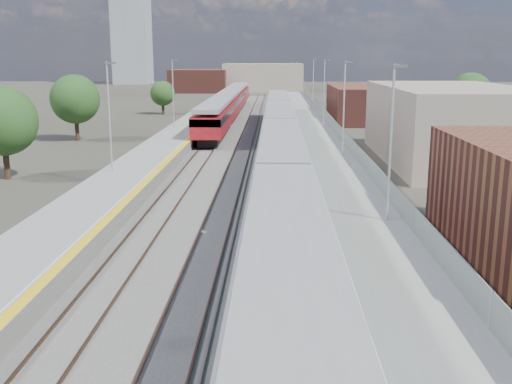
{
  "coord_description": "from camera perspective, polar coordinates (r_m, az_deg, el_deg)",
  "views": [
    {
      "loc": [
        1.08,
        -6.49,
        8.86
      ],
      "look_at": [
        0.15,
        22.77,
        2.2
      ],
      "focal_mm": 42.0,
      "sensor_mm": 36.0,
      "label": 1
    }
  ],
  "objects": [
    {
      "name": "red_train",
      "position": [
        86.97,
        -2.56,
        8.45
      ],
      "size": [
        3.01,
        61.08,
        3.81
      ],
      "color": "black",
      "rests_on": "ground"
    },
    {
      "name": "platform_right",
      "position": [
        59.72,
        5.85,
        4.74
      ],
      "size": [
        4.7,
        155.0,
        8.52
      ],
      "color": "slate",
      "rests_on": "ground"
    },
    {
      "name": "ballast_bed",
      "position": [
        59.74,
        -1.4,
        4.31
      ],
      "size": [
        10.5,
        155.0,
        0.06
      ],
      "primitive_type": "cube",
      "color": "#565451",
      "rests_on": "ground"
    },
    {
      "name": "tree_d",
      "position": [
        75.32,
        19.69,
        8.7
      ],
      "size": [
        5.18,
        5.18,
        7.02
      ],
      "color": "#382619",
      "rests_on": "ground"
    },
    {
      "name": "tracks",
      "position": [
        61.36,
        -0.76,
        4.61
      ],
      "size": [
        8.96,
        160.0,
        0.17
      ],
      "color": "#4C3323",
      "rests_on": "ground"
    },
    {
      "name": "buildings",
      "position": [
        146.37,
        -5.89,
        13.47
      ],
      "size": [
        72.0,
        185.5,
        40.0
      ],
      "color": "brown",
      "rests_on": "ground"
    },
    {
      "name": "platform_left",
      "position": [
        60.42,
        -7.88,
        4.76
      ],
      "size": [
        4.3,
        155.0,
        8.52
      ],
      "color": "slate",
      "rests_on": "ground"
    },
    {
      "name": "green_train",
      "position": [
        48.53,
        2.31,
        5.07
      ],
      "size": [
        3.0,
        83.5,
        3.3
      ],
      "color": "black",
      "rests_on": "ground"
    },
    {
      "name": "tree_a",
      "position": [
        47.16,
        -22.99,
        6.22
      ],
      "size": [
        5.0,
        5.0,
        6.78
      ],
      "color": "#382619",
      "rests_on": "ground"
    },
    {
      "name": "tree_c",
      "position": [
        94.7,
        -8.89,
        9.26
      ],
      "size": [
        3.79,
        3.79,
        5.14
      ],
      "color": "#382619",
      "rests_on": "ground"
    },
    {
      "name": "ground",
      "position": [
        57.19,
        0.71,
        3.9
      ],
      "size": [
        320.0,
        320.0,
        0.0
      ],
      "primitive_type": "plane",
      "color": "#47443A",
      "rests_on": "ground"
    },
    {
      "name": "tree_b",
      "position": [
        66.77,
        -16.86,
        8.45
      ],
      "size": [
        5.17,
        5.17,
        7.0
      ],
      "color": "#382619",
      "rests_on": "ground"
    }
  ]
}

